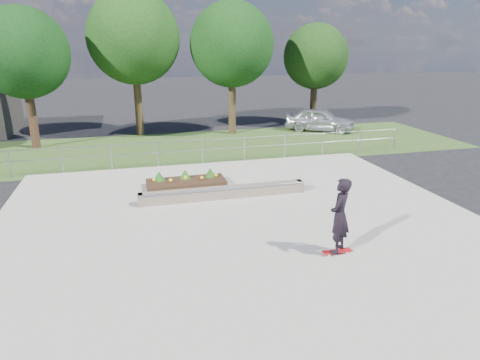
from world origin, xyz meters
name	(u,v)px	position (x,y,z in m)	size (l,w,h in m)	color
ground	(246,230)	(0.00, 0.00, 0.00)	(120.00, 120.00, 0.00)	black
grass_verge	(191,147)	(0.00, 11.00, 0.01)	(30.00, 8.00, 0.02)	#2E471C
concrete_slab	(246,229)	(0.00, 0.00, 0.03)	(15.00, 15.00, 0.06)	#9D998B
fence	(202,148)	(0.00, 7.50, 0.77)	(20.06, 0.06, 1.20)	gray
tree_far_left	(23,53)	(-8.00, 13.00, 4.85)	(4.55, 4.55, 7.15)	black
tree_mid_left	(134,38)	(-2.50, 15.00, 5.61)	(5.25, 5.25, 8.25)	#372716
tree_mid_right	(232,45)	(3.00, 14.00, 5.23)	(4.90, 4.90, 7.70)	#322314
tree_far_right	(316,57)	(9.00, 15.50, 4.48)	(4.20, 4.20, 6.60)	black
grind_ledge	(224,192)	(-0.07, 2.75, 0.26)	(6.00, 0.44, 0.43)	brown
planter_bed	(186,181)	(-1.19, 4.42, 0.24)	(3.00, 1.20, 0.61)	black
skateboarder	(340,216)	(1.88, -2.15, 1.13)	(0.85, 0.85, 2.08)	silver
parked_car	(320,120)	(8.54, 13.34, 0.72)	(1.71, 4.25, 1.45)	#A4A9AD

